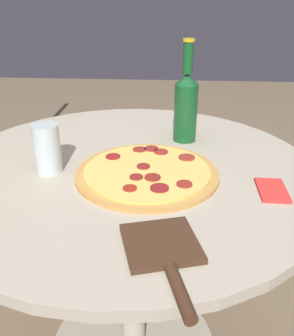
{
  "coord_description": "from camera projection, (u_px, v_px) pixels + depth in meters",
  "views": [
    {
      "loc": [
        -0.89,
        -0.11,
        1.13
      ],
      "look_at": [
        -0.06,
        -0.05,
        0.72
      ],
      "focal_mm": 40.0,
      "sensor_mm": 36.0,
      "label": 1
    }
  ],
  "objects": [
    {
      "name": "napkin",
      "position": [
        272.0,
        190.0,
        0.86
      ],
      "size": [
        0.11,
        0.07,
        0.01
      ],
      "color": "red",
      "rests_on": "table"
    },
    {
      "name": "drinking_glass",
      "position": [
        47.0,
        149.0,
        0.93
      ],
      "size": [
        0.07,
        0.07,
        0.12
      ],
      "color": "silver",
      "rests_on": "table"
    },
    {
      "name": "pizza",
      "position": [
        147.0,
        172.0,
        0.93
      ],
      "size": [
        0.36,
        0.36,
        0.02
      ],
      "color": "#C68E47",
      "rests_on": "table"
    },
    {
      "name": "pizza_paddle",
      "position": [
        164.0,
        252.0,
        0.66
      ],
      "size": [
        0.26,
        0.16,
        0.02
      ],
      "rotation": [
        0.0,
        0.0,
        -2.87
      ],
      "color": "#422819",
      "rests_on": "table"
    },
    {
      "name": "beer_bottle",
      "position": [
        186.0,
        104.0,
        1.1
      ],
      "size": [
        0.07,
        0.07,
        0.3
      ],
      "color": "#144C23",
      "rests_on": "table"
    },
    {
      "name": "table",
      "position": [
        131.0,
        219.0,
        1.07
      ],
      "size": [
        0.99,
        0.99,
        0.7
      ],
      "color": "#B2A893",
      "rests_on": "ground_plane"
    }
  ]
}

